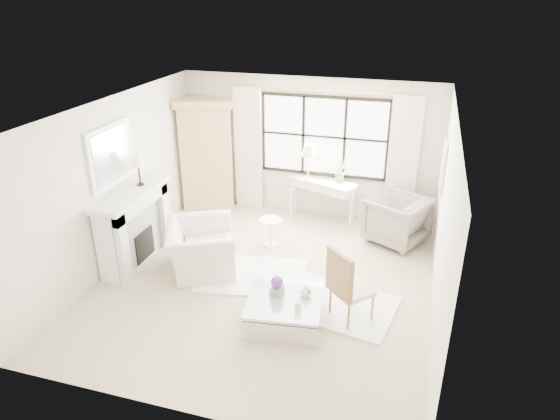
# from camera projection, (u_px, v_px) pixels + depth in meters

# --- Properties ---
(floor) EXTENTS (5.50, 5.50, 0.00)m
(floor) POSITION_uv_depth(u_px,v_px,m) (266.00, 281.00, 7.81)
(floor) COLOR #BAAA8A
(floor) RESTS_ON ground
(ceiling) EXTENTS (5.50, 5.50, 0.00)m
(ceiling) POSITION_uv_depth(u_px,v_px,m) (263.00, 110.00, 6.69)
(ceiling) COLOR white
(ceiling) RESTS_ON ground
(wall_back) EXTENTS (5.00, 0.00, 5.00)m
(wall_back) POSITION_uv_depth(u_px,v_px,m) (309.00, 147.00, 9.65)
(wall_back) COLOR beige
(wall_back) RESTS_ON ground
(wall_front) EXTENTS (5.00, 0.00, 5.00)m
(wall_front) POSITION_uv_depth(u_px,v_px,m) (177.00, 310.00, 4.85)
(wall_front) COLOR beige
(wall_front) RESTS_ON ground
(wall_left) EXTENTS (0.00, 5.50, 5.50)m
(wall_left) POSITION_uv_depth(u_px,v_px,m) (115.00, 184.00, 7.89)
(wall_left) COLOR beige
(wall_left) RESTS_ON ground
(wall_right) EXTENTS (0.00, 5.50, 5.50)m
(wall_right) POSITION_uv_depth(u_px,v_px,m) (444.00, 223.00, 6.61)
(wall_right) COLOR beige
(wall_right) RESTS_ON ground
(window_pane) EXTENTS (2.40, 0.02, 1.50)m
(window_pane) POSITION_uv_depth(u_px,v_px,m) (324.00, 136.00, 9.45)
(window_pane) COLOR white
(window_pane) RESTS_ON wall_back
(window_frame) EXTENTS (2.50, 0.04, 1.50)m
(window_frame) POSITION_uv_depth(u_px,v_px,m) (324.00, 137.00, 9.44)
(window_frame) COLOR black
(window_frame) RESTS_ON wall_back
(curtain_rod) EXTENTS (3.30, 0.04, 0.04)m
(curtain_rod) POSITION_uv_depth(u_px,v_px,m) (325.00, 91.00, 9.04)
(curtain_rod) COLOR #BC9341
(curtain_rod) RESTS_ON wall_back
(curtain_left) EXTENTS (0.55, 0.10, 2.47)m
(curtain_left) POSITION_uv_depth(u_px,v_px,m) (249.00, 149.00, 9.92)
(curtain_left) COLOR silver
(curtain_left) RESTS_ON ground
(curtain_right) EXTENTS (0.55, 0.10, 2.47)m
(curtain_right) POSITION_uv_depth(u_px,v_px,m) (403.00, 163.00, 9.15)
(curtain_right) COLOR silver
(curtain_right) RESTS_ON ground
(fireplace) EXTENTS (0.58, 1.66, 1.26)m
(fireplace) POSITION_uv_depth(u_px,v_px,m) (133.00, 226.00, 8.12)
(fireplace) COLOR silver
(fireplace) RESTS_ON ground
(mirror_frame) EXTENTS (0.05, 1.15, 0.95)m
(mirror_frame) POSITION_uv_depth(u_px,v_px,m) (112.00, 155.00, 7.68)
(mirror_frame) COLOR white
(mirror_frame) RESTS_ON wall_left
(mirror_glass) EXTENTS (0.02, 1.00, 0.80)m
(mirror_glass) POSITION_uv_depth(u_px,v_px,m) (114.00, 155.00, 7.67)
(mirror_glass) COLOR #B3B7BF
(mirror_glass) RESTS_ON wall_left
(art_frame) EXTENTS (0.04, 0.62, 0.82)m
(art_frame) POSITION_uv_depth(u_px,v_px,m) (443.00, 167.00, 8.02)
(art_frame) COLOR white
(art_frame) RESTS_ON wall_right
(art_canvas) EXTENTS (0.01, 0.52, 0.72)m
(art_canvas) POSITION_uv_depth(u_px,v_px,m) (442.00, 167.00, 8.02)
(art_canvas) COLOR #BBA891
(art_canvas) RESTS_ON wall_right
(mantel_lamp) EXTENTS (0.22, 0.22, 0.51)m
(mantel_lamp) POSITION_uv_depth(u_px,v_px,m) (138.00, 162.00, 7.93)
(mantel_lamp) COLOR black
(mantel_lamp) RESTS_ON fireplace
(armoire) EXTENTS (1.28, 1.02, 2.24)m
(armoire) POSITION_uv_depth(u_px,v_px,m) (207.00, 153.00, 10.01)
(armoire) COLOR tan
(armoire) RESTS_ON floor
(console_table) EXTENTS (1.37, 0.89, 0.80)m
(console_table) POSITION_uv_depth(u_px,v_px,m) (322.00, 199.00, 9.74)
(console_table) COLOR white
(console_table) RESTS_ON floor
(console_lamp) EXTENTS (0.28, 0.28, 0.69)m
(console_lamp) POSITION_uv_depth(u_px,v_px,m) (309.00, 151.00, 9.41)
(console_lamp) COLOR #BC9641
(console_lamp) RESTS_ON console_table
(orchid_plant) EXTENTS (0.29, 0.26, 0.44)m
(orchid_plant) POSITION_uv_depth(u_px,v_px,m) (341.00, 171.00, 9.41)
(orchid_plant) COLOR #637D53
(orchid_plant) RESTS_ON console_table
(side_table) EXTENTS (0.40, 0.40, 0.51)m
(side_table) POSITION_uv_depth(u_px,v_px,m) (271.00, 228.00, 8.74)
(side_table) COLOR white
(side_table) RESTS_ON floor
(rug_left) EXTENTS (1.83, 1.42, 0.03)m
(rug_left) POSITION_uv_depth(u_px,v_px,m) (252.00, 275.00, 7.93)
(rug_left) COLOR white
(rug_left) RESTS_ON floor
(rug_right) EXTENTS (1.76, 1.44, 0.03)m
(rug_right) POSITION_uv_depth(u_px,v_px,m) (338.00, 305.00, 7.20)
(rug_right) COLOR white
(rug_right) RESTS_ON floor
(club_armchair) EXTENTS (1.44, 1.51, 0.77)m
(club_armchair) POSITION_uv_depth(u_px,v_px,m) (201.00, 248.00, 7.98)
(club_armchair) COLOR silver
(club_armchair) RESTS_ON floor
(wingback_chair) EXTENTS (1.25, 1.24, 0.85)m
(wingback_chair) POSITION_uv_depth(u_px,v_px,m) (397.00, 220.00, 8.83)
(wingback_chair) COLOR gray
(wingback_chair) RESTS_ON floor
(french_chair) EXTENTS (0.68, 0.68, 1.08)m
(french_chair) POSITION_uv_depth(u_px,v_px,m) (350.00, 300.00, 6.80)
(french_chair) COLOR olive
(french_chair) RESTS_ON floor
(coffee_table) EXTENTS (1.12, 1.12, 0.38)m
(coffee_table) POSITION_uv_depth(u_px,v_px,m) (285.00, 311.00, 6.78)
(coffee_table) COLOR silver
(coffee_table) RESTS_ON floor
(planter_box) EXTENTS (0.17, 0.17, 0.12)m
(planter_box) POSITION_uv_depth(u_px,v_px,m) (277.00, 291.00, 6.76)
(planter_box) COLOR slate
(planter_box) RESTS_ON coffee_table
(planter_flowers) EXTENTS (0.17, 0.17, 0.17)m
(planter_flowers) POSITION_uv_depth(u_px,v_px,m) (277.00, 282.00, 6.70)
(planter_flowers) COLOR #5E3079
(planter_flowers) RESTS_ON planter_box
(pillar_candle) EXTENTS (0.08, 0.08, 0.12)m
(pillar_candle) POSITION_uv_depth(u_px,v_px,m) (298.00, 306.00, 6.45)
(pillar_candle) COLOR beige
(pillar_candle) RESTS_ON coffee_table
(coffee_vase) EXTENTS (0.18, 0.18, 0.17)m
(coffee_vase) POSITION_uv_depth(u_px,v_px,m) (306.00, 291.00, 6.73)
(coffee_vase) COLOR silver
(coffee_vase) RESTS_ON coffee_table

